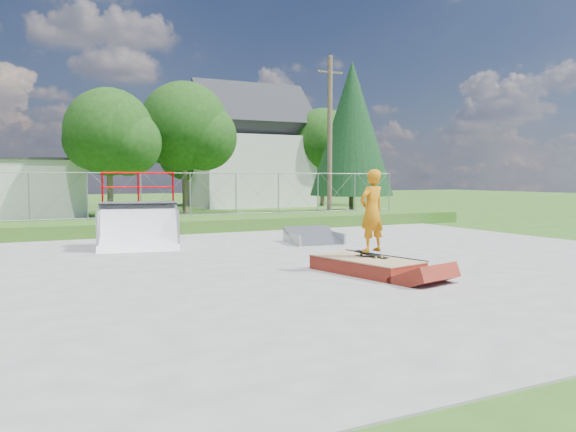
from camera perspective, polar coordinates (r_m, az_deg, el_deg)
name	(u,v)px	position (r m, az deg, el deg)	size (l,w,h in m)	color
ground	(315,264)	(13.73, 2.79, -4.91)	(120.00, 120.00, 0.00)	#305719
concrete_pad	(315,263)	(13.73, 2.79, -4.83)	(20.00, 16.00, 0.04)	gray
grass_berm	(198,224)	(22.42, -9.14, -0.85)	(24.00, 3.00, 0.50)	#305719
grind_box	(366,266)	(12.41, 7.93, -5.06)	(1.68, 2.64, 0.36)	maroon
quarter_pipe	(138,211)	(16.91, -14.96, 0.50)	(2.27, 1.92, 2.27)	#9DA0A5
flat_bank_ramp	(314,237)	(17.80, 2.64, -2.11)	(1.53, 1.63, 0.47)	#9DA0A5
skateboard	(371,255)	(12.51, 8.46, -3.94)	(0.22, 0.80, 0.02)	black
skater	(372,214)	(12.42, 8.51, 0.19)	(0.66, 0.43, 1.81)	orange
chain_link_fence	(190,195)	(23.31, -9.90, 2.16)	(20.00, 0.06, 1.80)	gray
gable_house	(249,153)	(40.97, -4.00, 6.38)	(8.40, 6.08, 8.94)	silver
utility_pole	(330,138)	(27.77, 4.26, 7.86)	(0.24, 0.24, 8.00)	brown
tree_left_near	(115,135)	(30.14, -17.21, 7.84)	(4.76, 4.48, 6.65)	brown
tree_center	(190,130)	(33.13, -9.94, 8.65)	(5.44, 5.12, 7.60)	brown
tree_right_far	(327,144)	(41.40, 3.98, 7.34)	(5.10, 4.80, 7.12)	brown
tree_back_mid	(191,156)	(41.45, -9.85, 6.02)	(4.08, 3.84, 5.70)	brown
conifer_tree	(352,128)	(34.45, 6.50, 8.84)	(5.04, 5.04, 9.10)	brown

